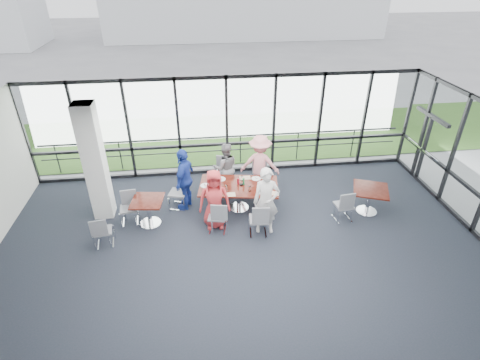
{
  "coord_description": "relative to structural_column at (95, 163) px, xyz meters",
  "views": [
    {
      "loc": [
        -0.95,
        -5.89,
        6.12
      ],
      "look_at": [
        0.11,
        2.52,
        1.1
      ],
      "focal_mm": 28.0,
      "sensor_mm": 36.0,
      "label": 1
    }
  ],
  "objects": [
    {
      "name": "floor",
      "position": [
        3.6,
        -3.0,
        -1.61
      ],
      "size": [
        12.0,
        10.0,
        0.02
      ],
      "primitive_type": "cube",
      "color": "#1D242C",
      "rests_on": "ground"
    },
    {
      "name": "ceiling",
      "position": [
        3.6,
        -3.0,
        1.6
      ],
      "size": [
        12.0,
        10.0,
        0.04
      ],
      "primitive_type": "cube",
      "color": "white",
      "rests_on": "ground"
    },
    {
      "name": "curtain_wall_back",
      "position": [
        3.6,
        2.0,
        0.0
      ],
      "size": [
        12.0,
        0.1,
        3.2
      ],
      "primitive_type": "cube",
      "color": "white",
      "rests_on": "ground"
    },
    {
      "name": "exit_door",
      "position": [
        9.6,
        0.75,
        -0.55
      ],
      "size": [
        0.12,
        1.6,
        2.1
      ],
      "primitive_type": "cube",
      "color": "black",
      "rests_on": "ground"
    },
    {
      "name": "structural_column",
      "position": [
        0.0,
        0.0,
        0.0
      ],
      "size": [
        0.5,
        0.5,
        3.2
      ],
      "primitive_type": "cube",
      "color": "white",
      "rests_on": "ground"
    },
    {
      "name": "apron",
      "position": [
        3.6,
        7.0,
        -1.62
      ],
      "size": [
        80.0,
        70.0,
        0.02
      ],
      "primitive_type": "cube",
      "color": "gray",
      "rests_on": "ground"
    },
    {
      "name": "grass_strip",
      "position": [
        3.6,
        5.0,
        -1.59
      ],
      "size": [
        80.0,
        5.0,
        0.01
      ],
      "primitive_type": "cube",
      "color": "#30501E",
      "rests_on": "ground"
    },
    {
      "name": "guard_rail",
      "position": [
        3.6,
        2.6,
        -1.1
      ],
      "size": [
        12.0,
        0.06,
        0.06
      ],
      "primitive_type": "cylinder",
      "rotation": [
        0.0,
        1.57,
        0.0
      ],
      "color": "#2D2D33",
      "rests_on": "ground"
    },
    {
      "name": "main_table",
      "position": [
        3.71,
        -0.18,
        -0.96
      ],
      "size": [
        2.31,
        1.51,
        0.75
      ],
      "rotation": [
        0.0,
        0.0,
        -0.16
      ],
      "color": "#320C07",
      "rests_on": "ground"
    },
    {
      "name": "side_table_left",
      "position": [
        1.27,
        -0.62,
        -0.98
      ],
      "size": [
        0.9,
        0.9,
        0.75
      ],
      "rotation": [
        0.0,
        0.0,
        -0.12
      ],
      "color": "#320C07",
      "rests_on": "ground"
    },
    {
      "name": "side_table_right",
      "position": [
        7.24,
        -0.81,
        -0.96
      ],
      "size": [
        1.18,
        1.18,
        0.75
      ],
      "rotation": [
        0.0,
        0.0,
        -0.38
      ],
      "color": "#320C07",
      "rests_on": "ground"
    },
    {
      "name": "diner_near_left",
      "position": [
        2.99,
        -0.91,
        -0.78
      ],
      "size": [
        0.83,
        0.56,
        1.65
      ],
      "primitive_type": "imported",
      "rotation": [
        0.0,
        0.0,
        -0.05
      ],
      "color": "red",
      "rests_on": "ground"
    },
    {
      "name": "diner_near_right",
      "position": [
        4.26,
        -1.28,
        -0.69
      ],
      "size": [
        0.71,
        0.55,
        1.81
      ],
      "primitive_type": "imported",
      "rotation": [
        0.0,
        0.0,
        -0.1
      ],
      "color": "silver",
      "rests_on": "ground"
    },
    {
      "name": "diner_far_left",
      "position": [
        3.43,
        0.84,
        -0.82
      ],
      "size": [
        0.77,
        0.49,
        1.55
      ],
      "primitive_type": "imported",
      "rotation": [
        0.0,
        0.0,
        3.17
      ],
      "color": "gray",
      "rests_on": "ground"
    },
    {
      "name": "diner_far_right",
      "position": [
        4.45,
        0.7,
        -0.7
      ],
      "size": [
        1.29,
        0.9,
        1.8
      ],
      "primitive_type": "imported",
      "rotation": [
        0.0,
        0.0,
        2.86
      ],
      "color": "pink",
      "rests_on": "ground"
    },
    {
      "name": "diner_end",
      "position": [
        2.24,
        0.09,
        -0.69
      ],
      "size": [
        0.92,
        1.2,
        1.81
      ],
      "primitive_type": "imported",
      "rotation": [
        0.0,
        0.0,
        -1.94
      ],
      "color": "#1E399F",
      "rests_on": "ground"
    },
    {
      "name": "chair_main_nl",
      "position": [
        3.04,
        -1.13,
        -1.15
      ],
      "size": [
        0.52,
        0.52,
        0.9
      ],
      "primitive_type": null,
      "rotation": [
        0.0,
        0.0,
        -0.2
      ],
      "color": "gray",
      "rests_on": "ground"
    },
    {
      "name": "chair_main_nr",
      "position": [
        4.06,
        -1.4,
        -1.14
      ],
      "size": [
        0.49,
        0.49,
        0.92
      ],
      "primitive_type": null,
      "rotation": [
        0.0,
        0.0,
        -0.1
      ],
      "color": "gray",
      "rests_on": "ground"
    },
    {
      "name": "chair_main_fl",
      "position": [
        3.47,
        1.03,
        -1.13
      ],
      "size": [
        0.58,
        0.58,
        0.94
      ],
      "primitive_type": null,
      "rotation": [
        0.0,
        0.0,
        2.84
      ],
      "color": "gray",
      "rests_on": "ground"
    },
    {
      "name": "chair_main_fr",
      "position": [
        4.51,
        0.73,
        -1.12
      ],
      "size": [
        0.52,
        0.52,
        0.96
      ],
      "primitive_type": null,
      "rotation": [
        0.0,
        0.0,
        3.02
      ],
      "color": "gray",
      "rests_on": "ground"
    },
    {
      "name": "chair_main_end",
      "position": [
        2.03,
        0.09,
        -1.12
      ],
      "size": [
        0.58,
        0.58,
        0.95
      ],
      "primitive_type": null,
      "rotation": [
        0.0,
        0.0,
        -1.86
      ],
      "color": "gray",
      "rests_on": "ground"
    },
    {
      "name": "chair_spare_la",
      "position": [
        0.23,
        -1.34,
        -1.18
      ],
      "size": [
        0.47,
        0.47,
        0.84
      ],
      "primitive_type": null,
      "rotation": [
        0.0,
        0.0,
        0.14
      ],
      "color": "gray",
      "rests_on": "ground"
    },
    {
      "name": "chair_spare_lb",
      "position": [
        0.73,
        -0.47,
        -1.17
      ],
      "size": [
        0.47,
        0.47,
        0.87
      ],
      "primitive_type": null,
      "rotation": [
        0.0,
        0.0,
        3.25
      ],
      "color": "gray",
      "rests_on": "ground"
    },
    {
      "name": "chair_spare_r",
      "position": [
        6.43,
        -1.06,
        -1.15
      ],
      "size": [
        0.49,
        0.49,
        0.9
      ],
      "primitive_type": null,
      "rotation": [
        0.0,
        0.0,
        0.11
      ],
      "color": "gray",
      "rests_on": "ground"
    },
    {
      "name": "plate_nl",
      "position": [
        3.04,
        -0.46,
        -0.84
      ],
      "size": [
        0.27,
        0.27,
        0.01
      ],
      "primitive_type": "cylinder",
      "color": "white",
      "rests_on": "main_table"
    },
    {
      "name": "plate_nr",
      "position": [
        4.27,
        -0.6,
        -0.84
      ],
      "size": [
        0.25,
        0.25,
        0.01
      ],
      "primitive_type": "cylinder",
      "color": "white",
      "rests_on": "main_table"
    },
    {
      "name": "plate_fl",
      "position": [
        3.24,
        0.21,
        -0.84
      ],
      "size": [
        0.28,
        0.28,
        0.01
      ],
      "primitive_type": "cylinder",
      "color": "white",
      "rests_on": "main_table"
    },
    {
      "name": "plate_fr",
      "position": [
        4.24,
        0.12,
        -0.84
      ],
      "size": [
        0.26,
        0.26,
        0.01
      ],
      "primitive_type": "cylinder",
      "color": "white",
      "rests_on": "main_table"
    },
    {
      "name": "plate_end",
      "position": [
        2.79,
        -0.09,
        -0.84
      ],
      "size": [
        0.27,
        0.27,
        0.01
      ],
      "primitive_type": "cylinder",
      "color": "white",
      "rests_on": "main_table"
    },
    {
      "name": "tumbler_a",
      "position": [
        3.35,
        -0.37,
        -0.78
      ],
      "size": [
        0.07,
        0.07,
        0.14
      ],
      "primitive_type": "cylinder",
      "color": "white",
      "rests_on": "main_table"
    },
    {
      "name": "tumbler_b",
      "position": [
        3.97,
        -0.51,
        -0.78
      ],
      "size": [
        0.07,
        0.07,
        0.14
      ],
      "primitive_type": "cylinder",
      "color": "white",
      "rests_on": "main_table"
    },
    {
      "name": "tumbler_c",
      "position": [
        3.83,
        0.07,
        -0.79
      ],
      "size": [
        0.06,
        0.06,
        0.13
      ],
      "primitive_type": "cylinder",
      "color": "white",
      "rests_on": "main_table"
    },
    {
      "name": "tumbler_d",
      "position": [
        2.93,
        -0.17,
        -0.78
      ],
      "size": [
        0.07,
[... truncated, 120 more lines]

